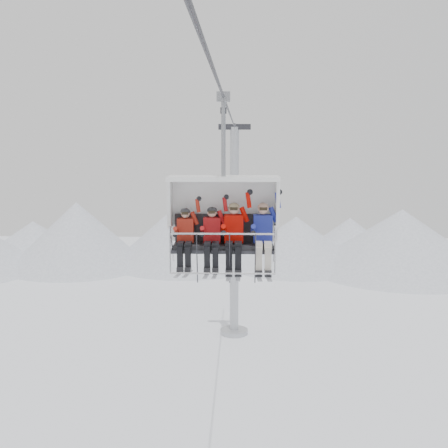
{
  "coord_description": "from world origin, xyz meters",
  "views": [
    {
      "loc": [
        0.39,
        -13.15,
        12.27
      ],
      "look_at": [
        0.0,
        0.0,
        10.38
      ],
      "focal_mm": 45.0,
      "sensor_mm": 36.0,
      "label": 1
    }
  ],
  "objects_px": {
    "chairlift_carrier": "(224,212)",
    "skier_far_right": "(263,235)",
    "skier_center_left": "(212,236)",
    "lift_tower_right": "(234,246)",
    "skier_far_left": "(185,237)",
    "skier_center_right": "(234,234)"
  },
  "relations": [
    {
      "from": "chairlift_carrier",
      "to": "skier_far_right",
      "type": "height_order",
      "value": "chairlift_carrier"
    },
    {
      "from": "chairlift_carrier",
      "to": "skier_center_left",
      "type": "bearing_deg",
      "value": -129.01
    },
    {
      "from": "chairlift_carrier",
      "to": "skier_far_right",
      "type": "xyz_separation_m",
      "value": [
        0.9,
        -0.3,
        -0.47
      ]
    },
    {
      "from": "lift_tower_right",
      "to": "skier_far_left",
      "type": "relative_size",
      "value": 7.99
    },
    {
      "from": "skier_far_left",
      "to": "skier_far_right",
      "type": "height_order",
      "value": "skier_far_right"
    },
    {
      "from": "chairlift_carrier",
      "to": "skier_far_left",
      "type": "xyz_separation_m",
      "value": [
        -0.86,
        -0.32,
        -0.53
      ]
    },
    {
      "from": "chairlift_carrier",
      "to": "skier_far_left",
      "type": "relative_size",
      "value": 2.36
    },
    {
      "from": "skier_center_left",
      "to": "skier_far_left",
      "type": "bearing_deg",
      "value": -179.59
    },
    {
      "from": "chairlift_carrier",
      "to": "skier_far_left",
      "type": "bearing_deg",
      "value": -159.69
    },
    {
      "from": "skier_far_left",
      "to": "skier_center_right",
      "type": "height_order",
      "value": "skier_center_right"
    },
    {
      "from": "skier_far_left",
      "to": "skier_center_left",
      "type": "relative_size",
      "value": 1.0
    },
    {
      "from": "skier_far_right",
      "to": "skier_center_right",
      "type": "bearing_deg",
      "value": 180.0
    },
    {
      "from": "chairlift_carrier",
      "to": "skier_far_right",
      "type": "relative_size",
      "value": 2.34
    },
    {
      "from": "skier_far_left",
      "to": "skier_far_right",
      "type": "xyz_separation_m",
      "value": [
        1.77,
        0.02,
        0.06
      ]
    },
    {
      "from": "lift_tower_right",
      "to": "skier_center_right",
      "type": "relative_size",
      "value": 7.92
    },
    {
      "from": "skier_far_left",
      "to": "skier_far_right",
      "type": "relative_size",
      "value": 0.99
    },
    {
      "from": "skier_far_left",
      "to": "skier_center_right",
      "type": "bearing_deg",
      "value": 0.82
    },
    {
      "from": "skier_far_left",
      "to": "skier_far_right",
      "type": "distance_m",
      "value": 1.77
    },
    {
      "from": "skier_center_left",
      "to": "skier_far_right",
      "type": "height_order",
      "value": "skier_far_right"
    },
    {
      "from": "skier_far_left",
      "to": "skier_center_right",
      "type": "xyz_separation_m",
      "value": [
        1.1,
        0.02,
        0.06
      ]
    },
    {
      "from": "chairlift_carrier",
      "to": "skier_center_right",
      "type": "height_order",
      "value": "chairlift_carrier"
    },
    {
      "from": "skier_center_left",
      "to": "skier_far_right",
      "type": "bearing_deg",
      "value": 0.56
    }
  ]
}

